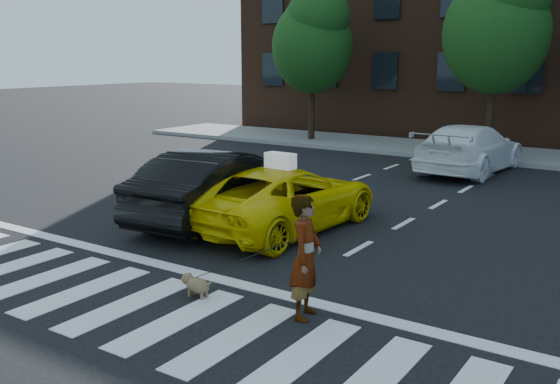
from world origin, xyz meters
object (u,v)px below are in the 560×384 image
at_px(tree_mid, 498,20).
at_px(black_sedan, 219,185).
at_px(tree_left, 313,36).
at_px(woman, 306,257).
at_px(taxi, 286,198).
at_px(dog, 195,284).
at_px(white_suv, 470,148).

height_order(tree_mid, black_sedan, tree_mid).
distance_m(tree_left, woman, 18.80).
bearing_deg(taxi, woman, 129.95).
bearing_deg(tree_mid, taxi, -94.28).
distance_m(taxi, black_sedan, 1.65).
relative_size(black_sedan, dog, 8.08).
bearing_deg(woman, dog, 85.72).
bearing_deg(tree_left, taxi, -61.51).
xyz_separation_m(taxi, black_sedan, (-1.63, -0.25, 0.13)).
height_order(tree_mid, dog, tree_mid).
bearing_deg(white_suv, dog, 92.21).
bearing_deg(black_sedan, tree_mid, -106.42).
distance_m(black_sedan, woman, 5.63).
height_order(white_suv, woman, woman).
relative_size(tree_mid, white_suv, 1.36).
xyz_separation_m(tree_mid, dog, (0.08, -16.19, -4.65)).
bearing_deg(tree_mid, black_sedan, -101.55).
relative_size(tree_mid, taxi, 1.47).
xyz_separation_m(tree_left, black_sedan, (4.97, -12.39, -3.64)).
distance_m(tree_left, tree_mid, 7.51).
relative_size(tree_mid, black_sedan, 1.46).
height_order(white_suv, dog, white_suv).
relative_size(woman, dog, 2.95).
bearing_deg(black_sedan, taxi, -176.21).
bearing_deg(white_suv, tree_left, -19.68).
distance_m(taxi, woman, 4.68).
relative_size(white_suv, dog, 8.70).
xyz_separation_m(black_sedan, white_suv, (2.84, 9.10, -0.04)).
distance_m(tree_mid, dog, 16.84).
bearing_deg(tree_mid, dog, -89.71).
bearing_deg(black_sedan, white_suv, -112.16).
height_order(black_sedan, white_suv, black_sedan).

